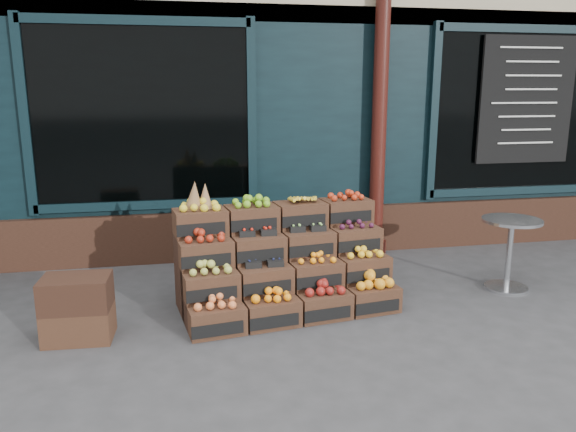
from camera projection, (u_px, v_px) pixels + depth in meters
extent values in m
plane|color=#373739|center=(325.00, 325.00, 5.01)|extent=(60.00, 60.00, 0.00)
cube|color=black|center=(248.00, 66.00, 9.43)|extent=(12.00, 6.00, 4.80)
cube|color=black|center=(279.00, 135.00, 6.82)|extent=(12.00, 0.12, 3.00)
cube|color=black|center=(281.00, 232.00, 7.02)|extent=(12.00, 0.18, 0.60)
cube|color=black|center=(142.00, 116.00, 6.39)|extent=(2.40, 0.06, 2.00)
cube|color=black|center=(522.00, 112.00, 7.30)|extent=(2.40, 0.06, 2.00)
cylinder|color=#39120D|center=(379.00, 126.00, 6.83)|extent=(0.18, 0.18, 3.20)
cube|color=black|center=(527.00, 100.00, 7.19)|extent=(1.30, 0.04, 1.60)
cube|color=#402619|center=(216.00, 319.00, 4.84)|extent=(0.52, 0.40, 0.24)
cube|color=black|center=(221.00, 330.00, 4.68)|extent=(0.44, 0.08, 0.11)
cube|color=orange|center=(216.00, 302.00, 4.81)|extent=(0.42, 0.30, 0.08)
cube|color=#402619|center=(271.00, 312.00, 5.00)|extent=(0.52, 0.40, 0.24)
cube|color=black|center=(277.00, 322.00, 4.84)|extent=(0.44, 0.08, 0.11)
cube|color=orange|center=(271.00, 294.00, 4.96)|extent=(0.42, 0.30, 0.09)
cube|color=#402619|center=(323.00, 305.00, 5.16)|extent=(0.52, 0.40, 0.24)
cube|color=black|center=(330.00, 314.00, 5.00)|extent=(0.44, 0.08, 0.11)
cube|color=maroon|center=(323.00, 288.00, 5.12)|extent=(0.42, 0.30, 0.09)
cube|color=#402619|center=(371.00, 298.00, 5.32)|extent=(0.52, 0.40, 0.24)
cube|color=black|center=(380.00, 307.00, 5.16)|extent=(0.44, 0.08, 0.11)
cube|color=orange|center=(372.00, 280.00, 5.28)|extent=(0.42, 0.30, 0.11)
cube|color=#402619|center=(211.00, 285.00, 4.97)|extent=(0.52, 0.40, 0.24)
cube|color=black|center=(215.00, 294.00, 4.82)|extent=(0.44, 0.08, 0.11)
cube|color=#A9AE46|center=(210.00, 268.00, 4.94)|extent=(0.42, 0.30, 0.08)
cube|color=#402619|center=(264.00, 279.00, 5.13)|extent=(0.52, 0.40, 0.24)
cube|color=black|center=(270.00, 288.00, 4.98)|extent=(0.44, 0.08, 0.11)
cube|color=#171D45|center=(264.00, 265.00, 5.10)|extent=(0.42, 0.30, 0.03)
cube|color=#402619|center=(315.00, 273.00, 5.29)|extent=(0.52, 0.40, 0.24)
cube|color=black|center=(322.00, 281.00, 5.14)|extent=(0.44, 0.08, 0.11)
cube|color=orange|center=(315.00, 258.00, 5.26)|extent=(0.42, 0.30, 0.06)
cube|color=#402619|center=(362.00, 267.00, 5.45)|extent=(0.52, 0.40, 0.24)
cube|color=black|center=(371.00, 276.00, 5.30)|extent=(0.44, 0.08, 0.11)
cube|color=yellow|center=(363.00, 252.00, 5.42)|extent=(0.42, 0.30, 0.08)
cube|color=#402619|center=(205.00, 253.00, 5.11)|extent=(0.52, 0.40, 0.24)
cube|color=black|center=(209.00, 261.00, 4.95)|extent=(0.44, 0.08, 0.11)
cube|color=maroon|center=(205.00, 236.00, 5.07)|extent=(0.42, 0.30, 0.08)
cube|color=#402619|center=(258.00, 248.00, 5.27)|extent=(0.52, 0.40, 0.24)
cube|color=black|center=(263.00, 255.00, 5.11)|extent=(0.44, 0.08, 0.11)
cube|color=red|center=(258.00, 234.00, 5.24)|extent=(0.42, 0.30, 0.03)
cube|color=#402619|center=(307.00, 243.00, 5.43)|extent=(0.52, 0.40, 0.24)
cube|color=black|center=(314.00, 250.00, 5.27)|extent=(0.44, 0.08, 0.11)
cube|color=#8FC95F|center=(307.00, 230.00, 5.40)|extent=(0.42, 0.30, 0.03)
cube|color=#402619|center=(354.00, 238.00, 5.59)|extent=(0.52, 0.40, 0.24)
cube|color=black|center=(362.00, 245.00, 5.43)|extent=(0.44, 0.08, 0.11)
cube|color=#41142D|center=(354.00, 224.00, 5.55)|extent=(0.42, 0.30, 0.06)
cube|color=#402619|center=(200.00, 222.00, 5.24)|extent=(0.52, 0.40, 0.24)
cube|color=black|center=(204.00, 229.00, 5.08)|extent=(0.44, 0.08, 0.11)
cube|color=yellow|center=(200.00, 205.00, 5.20)|extent=(0.42, 0.30, 0.08)
cube|color=#402619|center=(252.00, 218.00, 5.40)|extent=(0.52, 0.40, 0.24)
cube|color=black|center=(257.00, 225.00, 5.24)|extent=(0.44, 0.08, 0.11)
cube|color=#6EA91F|center=(251.00, 202.00, 5.36)|extent=(0.42, 0.30, 0.08)
cube|color=#402619|center=(300.00, 214.00, 5.56)|extent=(0.52, 0.40, 0.24)
cube|color=black|center=(307.00, 221.00, 5.40)|extent=(0.44, 0.08, 0.11)
cube|color=gold|center=(300.00, 199.00, 5.52)|extent=(0.42, 0.30, 0.07)
cube|color=#402619|center=(346.00, 211.00, 5.72)|extent=(0.52, 0.40, 0.24)
cube|color=black|center=(353.00, 217.00, 5.56)|extent=(0.44, 0.08, 0.11)
cube|color=#B72F14|center=(346.00, 196.00, 5.68)|extent=(0.42, 0.30, 0.07)
cube|color=black|center=(290.00, 300.00, 5.27)|extent=(2.00, 0.60, 0.24)
cube|color=black|center=(283.00, 281.00, 5.43)|extent=(2.00, 0.60, 0.48)
cube|color=black|center=(276.00, 263.00, 5.59)|extent=(2.00, 0.60, 0.72)
cone|color=olive|center=(194.00, 195.00, 5.17)|extent=(0.17, 0.17, 0.28)
cone|color=olive|center=(205.00, 196.00, 5.23)|extent=(0.15, 0.15, 0.24)
cube|color=#402619|center=(79.00, 324.00, 4.70)|extent=(0.57, 0.41, 0.27)
cube|color=black|center=(76.00, 293.00, 4.64)|extent=(0.57, 0.41, 0.27)
cylinder|color=#B0B2B7|center=(506.00, 287.00, 5.90)|extent=(0.44, 0.44, 0.03)
cylinder|color=#B0B2B7|center=(509.00, 255.00, 5.82)|extent=(0.06, 0.06, 0.72)
cylinder|color=#B0B2B7|center=(512.00, 220.00, 5.73)|extent=(0.60, 0.60, 0.03)
imported|color=#175329|center=(136.00, 182.00, 7.06)|extent=(0.74, 0.58, 1.79)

